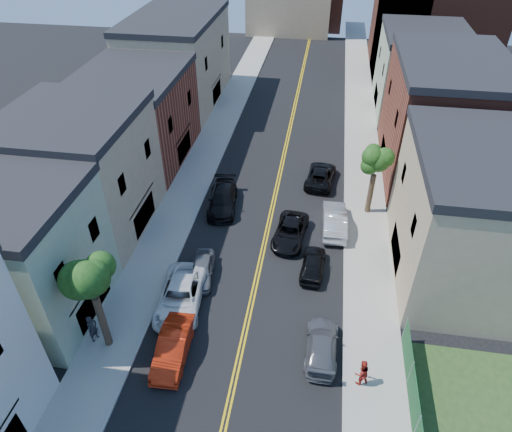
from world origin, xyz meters
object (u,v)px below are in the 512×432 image
at_px(black_car_left, 223,199).
at_px(black_car_right, 313,264).
at_px(white_pickup, 180,296).
at_px(grey_car_left, 202,270).
at_px(black_suv_lane, 290,232).
at_px(pedestrian_left, 93,328).
at_px(dark_car_right_far, 321,175).
at_px(red_sedan, 173,347).
at_px(grey_car_right, 322,345).
at_px(silver_car_right, 335,220).
at_px(pedestrian_right, 362,373).

height_order(black_car_left, black_car_right, black_car_left).
height_order(white_pickup, grey_car_left, white_pickup).
distance_m(black_car_left, black_suv_lane, 6.86).
xyz_separation_m(black_car_left, pedestrian_left, (-4.67, -14.70, 0.31)).
distance_m(black_car_right, black_suv_lane, 3.82).
relative_size(grey_car_left, dark_car_right_far, 0.80).
xyz_separation_m(grey_car_left, black_suv_lane, (5.65, 5.12, 0.00)).
bearing_deg(red_sedan, grey_car_right, 7.84).
relative_size(grey_car_left, grey_car_right, 0.88).
bearing_deg(white_pickup, red_sedan, -84.43).
bearing_deg(dark_car_right_far, grey_car_right, 99.30).
relative_size(grey_car_right, silver_car_right, 0.89).
height_order(white_pickup, pedestrian_right, pedestrian_right).
bearing_deg(black_suv_lane, black_car_left, 156.74).
relative_size(white_pickup, black_car_right, 1.48).
xyz_separation_m(black_car_right, dark_car_right_far, (0.00, 11.83, 0.02)).
bearing_deg(grey_car_left, dark_car_right_far, 54.02).
distance_m(grey_car_left, black_car_left, 8.44).
bearing_deg(grey_car_right, white_pickup, -13.33).
xyz_separation_m(red_sedan, grey_car_right, (8.51, 1.57, -0.12)).
relative_size(dark_car_right_far, pedestrian_right, 2.82).
xyz_separation_m(white_pickup, black_car_left, (0.34, 11.15, -0.02)).
height_order(grey_car_left, dark_car_right_far, dark_car_right_far).
bearing_deg(black_car_right, black_suv_lane, -56.28).
relative_size(grey_car_left, silver_car_right, 0.79).
bearing_deg(black_suv_lane, silver_car_right, 34.18).
relative_size(black_suv_lane, pedestrian_right, 2.77).
bearing_deg(grey_car_left, pedestrian_right, -39.03).
distance_m(grey_car_left, black_suv_lane, 7.63).
bearing_deg(dark_car_right_far, pedestrian_right, 105.20).
xyz_separation_m(silver_car_right, dark_car_right_far, (-1.40, 6.71, -0.14)).
relative_size(grey_car_right, pedestrian_right, 2.55).
bearing_deg(red_sedan, grey_car_left, 87.37).
distance_m(grey_car_left, dark_car_right_far, 15.64).
height_order(white_pickup, black_car_right, white_pickup).
xyz_separation_m(grey_car_left, pedestrian_left, (-5.03, -6.27, 0.42)).
relative_size(white_pickup, grey_car_left, 1.47).
bearing_deg(black_car_right, black_car_left, -36.52).
distance_m(grey_car_left, pedestrian_left, 8.05).
xyz_separation_m(grey_car_right, black_car_right, (-0.91, 6.82, 0.02)).
bearing_deg(pedestrian_right, pedestrian_left, -26.53).
bearing_deg(silver_car_right, black_car_left, -11.25).
distance_m(black_car_left, grey_car_right, 16.09).
bearing_deg(silver_car_right, white_pickup, 42.64).
distance_m(black_car_right, pedestrian_right, 9.12).
height_order(black_car_left, pedestrian_left, pedestrian_left).
bearing_deg(black_car_right, white_pickup, 31.85).
height_order(red_sedan, dark_car_right_far, red_sedan).
distance_m(silver_car_right, dark_car_right_far, 6.86).
relative_size(black_car_right, dark_car_right_far, 0.79).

